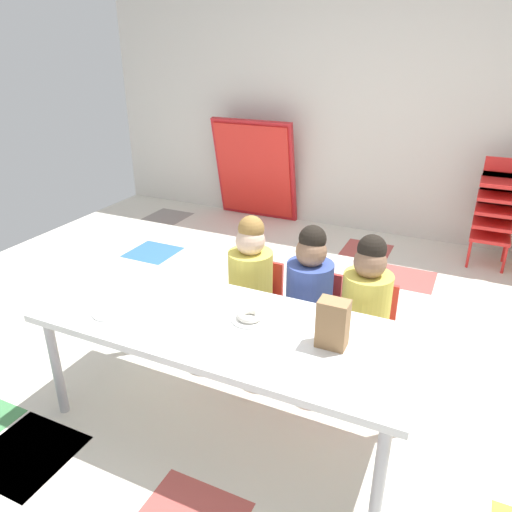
% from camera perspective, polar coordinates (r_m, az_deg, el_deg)
% --- Properties ---
extents(ground_plane, '(6.20, 4.74, 0.02)m').
position_cam_1_polar(ground_plane, '(3.19, 5.09, -11.12)').
color(ground_plane, silver).
extents(back_wall, '(6.20, 0.10, 2.68)m').
position_cam_1_polar(back_wall, '(4.93, 15.90, 17.61)').
color(back_wall, beige).
rests_on(back_wall, ground_plane).
extents(craft_table, '(1.81, 0.71, 0.60)m').
position_cam_1_polar(craft_table, '(2.35, -3.78, -8.78)').
color(craft_table, white).
rests_on(craft_table, ground_plane).
extents(seated_child_near_camera, '(0.34, 0.34, 0.92)m').
position_cam_1_polar(seated_child_near_camera, '(2.85, -0.57, -2.35)').
color(seated_child_near_camera, red).
rests_on(seated_child_near_camera, ground_plane).
extents(seated_child_middle_seat, '(0.32, 0.31, 0.92)m').
position_cam_1_polar(seated_child_middle_seat, '(2.73, 6.32, -3.77)').
color(seated_child_middle_seat, red).
rests_on(seated_child_middle_seat, ground_plane).
extents(seated_child_far_right, '(0.32, 0.31, 0.92)m').
position_cam_1_polar(seated_child_far_right, '(2.66, 12.81, -5.05)').
color(seated_child_far_right, red).
rests_on(seated_child_far_right, ground_plane).
extents(kid_chair_red_stack, '(0.32, 0.30, 0.92)m').
position_cam_1_polar(kid_chair_red_stack, '(4.63, 26.28, 5.14)').
color(kid_chair_red_stack, red).
rests_on(kid_chair_red_stack, ground_plane).
extents(folded_activity_table, '(0.90, 0.29, 1.09)m').
position_cam_1_polar(folded_activity_table, '(5.29, -0.16, 9.99)').
color(folded_activity_table, red).
rests_on(folded_activity_table, ground_plane).
extents(paper_bag_brown, '(0.13, 0.09, 0.22)m').
position_cam_1_polar(paper_bag_brown, '(2.12, 8.98, -7.83)').
color(paper_bag_brown, '#9E754C').
rests_on(paper_bag_brown, craft_table).
extents(paper_plate_near_edge, '(0.18, 0.18, 0.01)m').
position_cam_1_polar(paper_plate_near_edge, '(2.33, -0.74, -7.39)').
color(paper_plate_near_edge, white).
rests_on(paper_plate_near_edge, craft_table).
extents(paper_plate_center_table, '(0.18, 0.18, 0.01)m').
position_cam_1_polar(paper_plate_center_table, '(2.49, -16.63, -6.30)').
color(paper_plate_center_table, white).
rests_on(paper_plate_center_table, craft_table).
extents(donut_powdered_on_plate, '(0.12, 0.12, 0.03)m').
position_cam_1_polar(donut_powdered_on_plate, '(2.32, -0.74, -6.96)').
color(donut_powdered_on_plate, white).
rests_on(donut_powdered_on_plate, craft_table).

